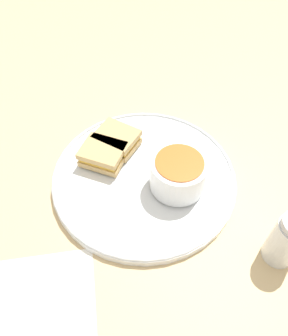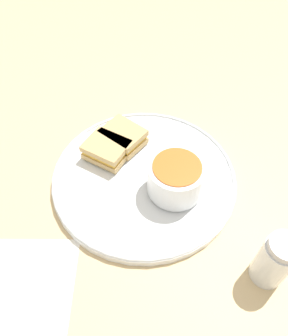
{
  "view_description": "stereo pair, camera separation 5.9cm",
  "coord_description": "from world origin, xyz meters",
  "px_view_note": "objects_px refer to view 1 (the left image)",
  "views": [
    {
      "loc": [
        -0.34,
        0.15,
        0.5
      ],
      "look_at": [
        0.0,
        0.0,
        0.04
      ],
      "focal_mm": 35.0,
      "sensor_mm": 36.0,
      "label": 1
    },
    {
      "loc": [
        -0.36,
        0.09,
        0.5
      ],
      "look_at": [
        0.0,
        0.0,
        0.04
      ],
      "focal_mm": 35.0,
      "sensor_mm": 36.0,
      "label": 2
    }
  ],
  "objects_px": {
    "spoon": "(188,147)",
    "salt_shaker": "(287,240)",
    "sandwich_half_near": "(117,139)",
    "sandwich_half_far": "(103,154)",
    "soup_bowl": "(178,174)"
  },
  "relations": [
    {
      "from": "spoon",
      "to": "salt_shaker",
      "type": "relative_size",
      "value": 1.11
    },
    {
      "from": "salt_shaker",
      "to": "spoon",
      "type": "bearing_deg",
      "value": 7.02
    },
    {
      "from": "sandwich_half_near",
      "to": "sandwich_half_far",
      "type": "distance_m",
      "value": 0.05
    },
    {
      "from": "salt_shaker",
      "to": "sandwich_half_near",
      "type": "bearing_deg",
      "value": 26.73
    },
    {
      "from": "spoon",
      "to": "soup_bowl",
      "type": "bearing_deg",
      "value": 157.81
    },
    {
      "from": "sandwich_half_near",
      "to": "sandwich_half_far",
      "type": "bearing_deg",
      "value": 124.51
    },
    {
      "from": "salt_shaker",
      "to": "soup_bowl",
      "type": "bearing_deg",
      "value": 27.36
    },
    {
      "from": "soup_bowl",
      "to": "sandwich_half_near",
      "type": "distance_m",
      "value": 0.15
    },
    {
      "from": "soup_bowl",
      "to": "sandwich_half_near",
      "type": "bearing_deg",
      "value": 25.88
    },
    {
      "from": "sandwich_half_near",
      "to": "soup_bowl",
      "type": "bearing_deg",
      "value": -154.12
    },
    {
      "from": "spoon",
      "to": "sandwich_half_near",
      "type": "xyz_separation_m",
      "value": [
        0.06,
        0.13,
        0.01
      ]
    },
    {
      "from": "sandwich_half_near",
      "to": "salt_shaker",
      "type": "relative_size",
      "value": 0.99
    },
    {
      "from": "sandwich_half_far",
      "to": "sandwich_half_near",
      "type": "bearing_deg",
      "value": -55.49
    },
    {
      "from": "sandwich_half_near",
      "to": "spoon",
      "type": "bearing_deg",
      "value": -116.45
    },
    {
      "from": "sandwich_half_far",
      "to": "salt_shaker",
      "type": "distance_m",
      "value": 0.34
    }
  ]
}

